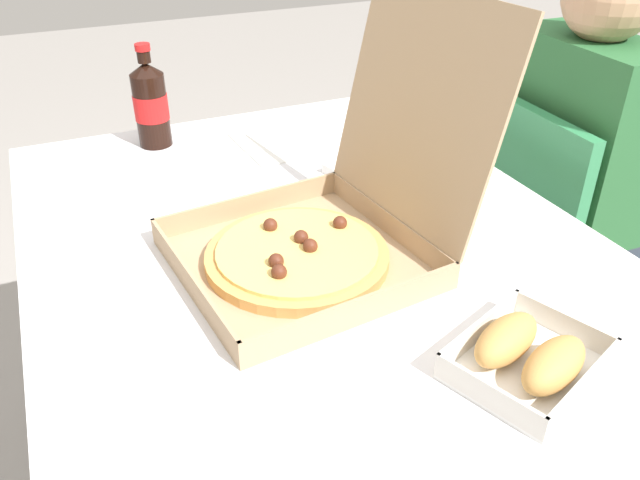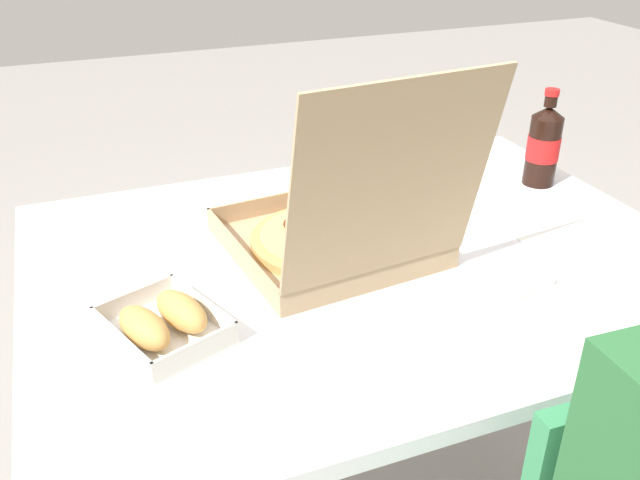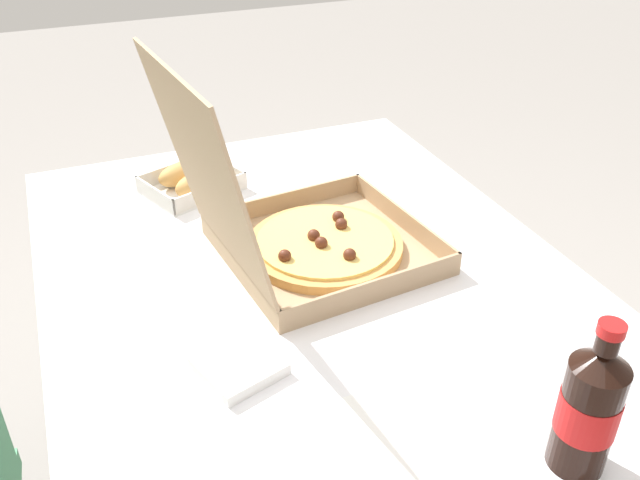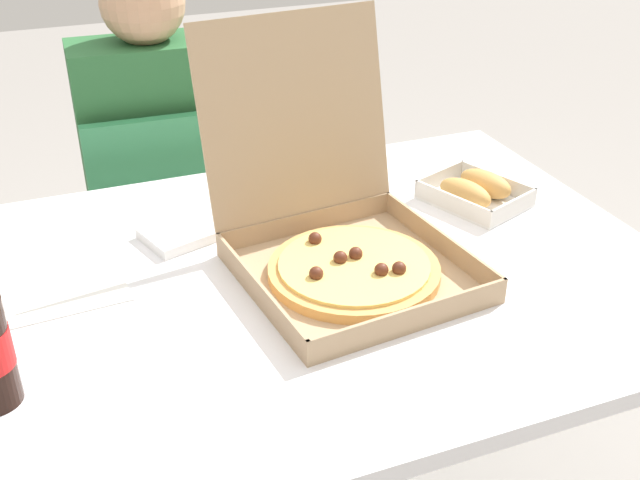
# 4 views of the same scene
# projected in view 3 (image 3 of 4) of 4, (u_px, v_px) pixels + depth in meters

# --- Properties ---
(dining_table) EXTENTS (1.25, 0.93, 0.73)m
(dining_table) POSITION_uv_depth(u_px,v_px,m) (311.00, 308.00, 1.27)
(dining_table) COLOR white
(dining_table) RESTS_ON ground_plane
(pizza_box_open) EXTENTS (0.40, 0.48, 0.40)m
(pizza_box_open) POSITION_uv_depth(u_px,v_px,m) (304.00, 233.00, 1.24)
(pizza_box_open) COLOR tan
(pizza_box_open) RESTS_ON dining_table
(bread_side_box) EXTENTS (0.21, 0.23, 0.06)m
(bread_side_box) POSITION_uv_depth(u_px,v_px,m) (191.00, 180.00, 1.49)
(bread_side_box) COLOR white
(bread_side_box) RESTS_ON dining_table
(cola_bottle) EXTENTS (0.07, 0.07, 0.22)m
(cola_bottle) POSITION_uv_depth(u_px,v_px,m) (589.00, 408.00, 0.82)
(cola_bottle) COLOR black
(cola_bottle) RESTS_ON dining_table
(paper_menu) EXTENTS (0.22, 0.16, 0.00)m
(paper_menu) POSITION_uv_depth(u_px,v_px,m) (367.00, 457.00, 0.88)
(paper_menu) COLOR white
(paper_menu) RESTS_ON dining_table
(napkin_pile) EXTENTS (0.14, 0.14, 0.02)m
(napkin_pile) POSITION_uv_depth(u_px,v_px,m) (239.00, 366.00, 1.01)
(napkin_pile) COLOR white
(napkin_pile) RESTS_ON dining_table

